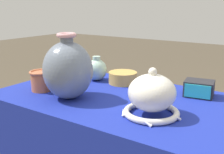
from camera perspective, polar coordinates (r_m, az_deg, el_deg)
display_table at (r=1.22m, az=0.98°, el=-8.02°), size 1.05×0.63×0.69m
vase_tall_bulbous at (r=1.16m, az=-8.95°, el=1.48°), size 0.21×0.21×0.27m
vase_dome_bell at (r=0.99m, az=8.09°, el=-3.92°), size 0.21×0.21×0.18m
mosaic_tile_box at (r=1.26m, az=17.25°, el=-2.24°), size 0.13×0.12×0.07m
jar_round_celadon at (r=1.44m, az=-3.14°, el=1.53°), size 0.10×0.10×0.13m
cup_wide_cobalt at (r=1.39m, az=-9.78°, el=0.05°), size 0.11×0.11×0.07m
pot_squat_ochre at (r=1.39m, az=2.20°, el=-0.14°), size 0.14×0.14×0.06m
cup_wide_terracotta at (r=1.31m, az=-14.16°, el=-0.58°), size 0.11×0.11×0.09m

